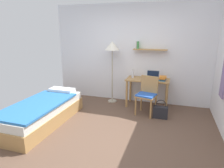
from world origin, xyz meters
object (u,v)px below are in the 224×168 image
(desk_chair, at_px, (147,93))
(handbag, at_px, (160,112))
(desk, at_px, (148,84))
(book_stack, at_px, (163,78))
(water_bottle, at_px, (133,74))
(standing_lamp, at_px, (112,49))
(laptop, at_px, (153,77))
(bed, at_px, (43,112))

(desk_chair, bearing_deg, handbag, -26.84)
(desk, bearing_deg, book_stack, -8.04)
(desk_chair, bearing_deg, desk, 97.24)
(water_bottle, distance_m, book_stack, 0.76)
(desk, distance_m, desk_chair, 0.51)
(standing_lamp, height_order, laptop, standing_lamp)
(desk_chair, bearing_deg, laptop, 84.41)
(desk_chair, xyz_separation_m, water_bottle, (-0.45, 0.50, 0.33))
(standing_lamp, bearing_deg, bed, -120.52)
(desk, distance_m, book_stack, 0.41)
(desk, bearing_deg, standing_lamp, 177.30)
(standing_lamp, distance_m, handbag, 2.00)
(desk_chair, relative_size, water_bottle, 4.20)
(desk_chair, relative_size, book_stack, 3.41)
(bed, relative_size, handbag, 4.73)
(desk_chair, height_order, laptop, laptop)
(desk, bearing_deg, handbag, -59.18)
(desk_chair, relative_size, laptop, 2.70)
(desk_chair, xyz_separation_m, standing_lamp, (-1.02, 0.54, 0.94))
(laptop, bearing_deg, book_stack, -20.23)
(desk_chair, distance_m, book_stack, 0.60)
(desk_chair, bearing_deg, book_stack, 55.80)
(bed, height_order, book_stack, book_stack)
(standing_lamp, relative_size, water_bottle, 7.76)
(bed, bearing_deg, standing_lamp, 59.48)
(desk, relative_size, water_bottle, 5.07)
(standing_lamp, xyz_separation_m, water_bottle, (0.57, -0.03, -0.61))
(desk, xyz_separation_m, book_stack, (0.36, -0.05, 0.19))
(standing_lamp, relative_size, laptop, 4.98)
(desk_chair, xyz_separation_m, laptop, (0.05, 0.53, 0.28))
(book_stack, bearing_deg, water_bottle, 175.33)
(standing_lamp, bearing_deg, book_stack, -4.18)
(bed, xyz_separation_m, standing_lamp, (1.00, 1.70, 1.20))
(bed, height_order, water_bottle, water_bottle)
(bed, height_order, laptop, laptop)
(desk_chair, xyz_separation_m, book_stack, (0.30, 0.44, 0.28))
(book_stack, bearing_deg, bed, -145.38)
(book_stack, height_order, handbag, book_stack)
(desk, relative_size, desk_chair, 1.21)
(bed, distance_m, handbag, 2.56)
(water_bottle, bearing_deg, bed, -133.30)
(desk_chair, height_order, standing_lamp, standing_lamp)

